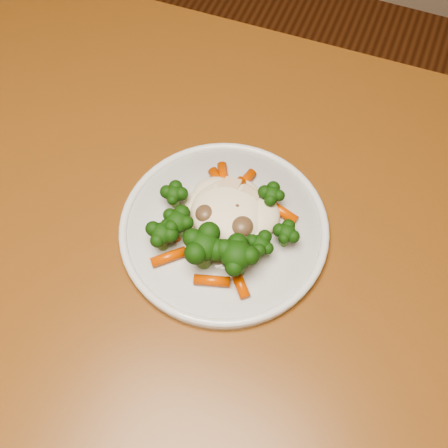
% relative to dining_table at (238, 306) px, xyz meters
% --- Properties ---
extents(dining_table, '(1.22, 0.83, 0.75)m').
position_rel_dining_table_xyz_m(dining_table, '(0.00, 0.00, 0.00)').
color(dining_table, brown).
rests_on(dining_table, ground).
extents(plate, '(0.25, 0.25, 0.01)m').
position_rel_dining_table_xyz_m(plate, '(-0.04, 0.04, 0.11)').
color(plate, silver).
rests_on(plate, dining_table).
extents(meal, '(0.17, 0.17, 0.05)m').
position_rel_dining_table_xyz_m(meal, '(-0.04, 0.03, 0.13)').
color(meal, '#FFEECB').
rests_on(meal, plate).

